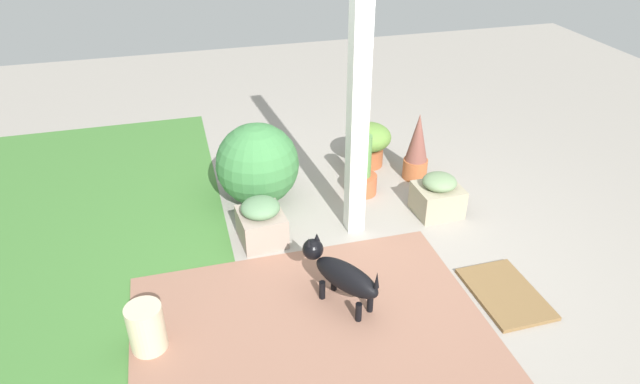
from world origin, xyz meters
The scene contains 13 objects.
ground_plane centered at (0.00, 0.00, 0.00)m, with size 12.00×12.00×0.00m, color #9B948A.
brick_path centered at (-0.75, 0.60, 0.01)m, with size 1.80×2.40×0.02m, color #926552.
lawn_patch centered at (0.60, 2.40, 0.00)m, with size 5.20×2.80×0.01m, color #437935.
porch_pillar centered at (0.38, -0.07, 1.24)m, with size 0.15×0.15×2.48m, color white.
stone_planter_nearest centered at (0.41, -0.87, 0.18)m, with size 0.37×0.41×0.39m.
stone_planter_far centered at (0.40, 0.74, 0.19)m, with size 0.42×0.39×0.40m.
round_shrub centered at (1.05, 0.64, 0.38)m, with size 0.76×0.76×0.76m, color #3C7B41.
terracotta_pot_broad centered at (1.46, -0.58, 0.26)m, with size 0.46×0.46×0.46m.
terracotta_pot_spiky centered at (1.07, -0.94, 0.33)m, with size 0.24×0.24×0.69m.
terracotta_pot_tall centered at (0.92, -0.33, 0.21)m, with size 0.28×0.28×0.60m.
dog centered at (-0.51, 0.33, 0.27)m, with size 0.63×0.47×0.46m.
ceramic_urn centered at (-0.60, 1.67, 0.18)m, with size 0.24×0.24×0.35m, color beige.
doormat centered at (-0.76, -0.87, 0.01)m, with size 0.69×0.46×0.03m, color brown.
Camera 1 is at (-3.46, 1.29, 2.80)m, focal length 31.58 mm.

